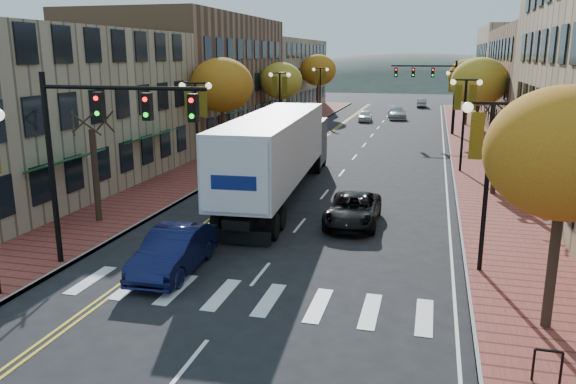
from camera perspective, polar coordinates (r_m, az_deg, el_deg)
The scene contains 29 objects.
ground at distance 16.68m, azimuth -6.99°, elevation -13.30°, with size 200.00×200.00×0.00m, color black.
sidewalk_left at distance 49.09m, azimuth -2.99°, elevation 5.02°, with size 4.00×85.00×0.15m, color brown.
sidewalk_right at distance 46.99m, azimuth 18.50°, elevation 3.92°, with size 4.00×85.00×0.15m, color brown.
building_left_near at distance 35.16m, azimuth -25.81°, elevation 7.45°, with size 12.00×22.00×9.00m, color #9E8966.
building_left_mid at distance 54.69m, azimuth -10.12°, elevation 11.44°, with size 12.00×24.00×11.00m, color brown.
building_left_far at distance 78.15m, azimuth -2.37°, elevation 11.74°, with size 12.00×26.00×9.50m, color #9E8966.
building_right_far at distance 78.85m, azimuth 24.40°, elevation 11.12°, with size 15.00×20.00×11.00m, color #9E8966.
tree_left_a at distance 26.74m, azimuth -18.96°, elevation 1.58°, with size 0.28×0.28×4.20m.
tree_left_b at distance 40.54m, azimuth -6.75°, elevation 10.72°, with size 4.48×4.48×7.21m.
tree_left_c at distance 55.76m, azimuth -0.70°, elevation 11.23°, with size 4.16×4.16×6.69m.
tree_left_d at distance 73.26m, azimuth 3.07°, elevation 12.26°, with size 4.61×4.61×7.42m.
tree_right_a at distance 16.32m, azimuth 26.38°, elevation 3.50°, with size 4.16×4.16×6.69m.
tree_right_b at distance 32.38m, azimuth 20.36°, elevation 3.49°, with size 0.28×0.28×4.20m.
tree_right_c at distance 47.93m, azimuth 18.89°, elevation 10.55°, with size 4.48×4.48×7.21m.
tree_right_d at distance 63.89m, azimuth 17.89°, elevation 11.12°, with size 4.35×4.35×7.00m.
lamp_left_b at distance 32.68m, azimuth -9.30°, elevation 7.88°, with size 1.96×0.36×6.05m.
lamp_left_c at distance 49.63m, azimuth -0.85°, elevation 10.03°, with size 1.96×0.36×6.05m.
lamp_left_d at distance 67.13m, azimuth 3.29°, elevation 11.00°, with size 1.96×0.36×6.05m.
lamp_right_a at distance 20.12m, azimuth 19.76°, elevation 3.62°, with size 1.96×0.36×6.05m.
lamp_right_b at distance 37.95m, azimuth 17.50°, elevation 8.23°, with size 1.96×0.36×6.05m.
lamp_right_c at distance 55.89m, azimuth 16.68°, elevation 9.89°, with size 1.96×0.36×6.05m.
traffic_mast_near at distance 20.26m, azimuth -18.89°, elevation 5.56°, with size 6.10×0.35×7.00m.
traffic_mast_far at distance 55.82m, azimuth 14.62°, elevation 10.67°, with size 6.10×0.34×7.00m.
semi_truck at distance 30.33m, azimuth -0.81°, elevation 4.52°, with size 4.10×18.43×4.57m.
navy_sedan at distance 20.43m, azimuth -11.52°, elevation -5.87°, with size 1.66×4.77×1.57m, color #0D1136.
black_suv at distance 25.72m, azimuth 6.62°, elevation -1.80°, with size 2.29×4.96×1.38m, color black.
car_far_white at distance 66.13m, azimuth 7.86°, elevation 7.68°, with size 1.51×3.75×1.28m, color white.
car_far_silver at distance 69.24m, azimuth 11.00°, elevation 7.89°, with size 2.02×4.98×1.45m, color #A9A9B0.
car_far_oncoming at distance 85.42m, azimuth 13.42°, elevation 8.79°, with size 1.34×3.85×1.27m, color #9999A0.
Camera 1 is at (5.60, -13.76, 7.57)m, focal length 35.00 mm.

